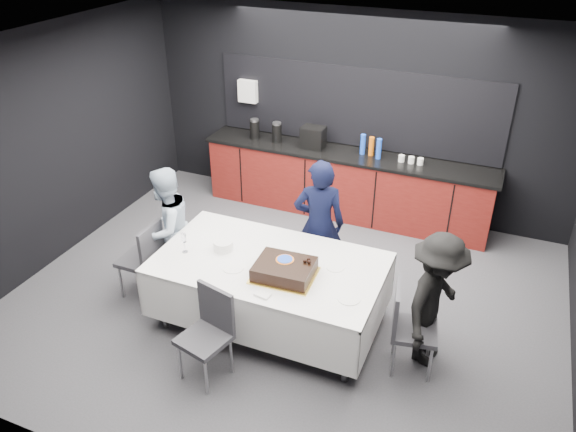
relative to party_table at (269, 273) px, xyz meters
The scene contains 18 objects.
ground 0.76m from the party_table, 90.00° to the left, with size 6.00×6.00×0.00m, color #444449.
room_shell 1.28m from the party_table, 90.00° to the left, with size 6.04×5.04×2.82m.
kitchenette 2.62m from the party_table, 90.35° to the left, with size 4.10×0.64×2.05m.
party_table is the anchor object (origin of this frame).
cake_assembly 0.36m from the party_table, 34.26° to the right, with size 0.63×0.52×0.18m.
plate_stack 0.57m from the party_table, behind, with size 0.21×0.21×0.10m, color white.
loose_plate_near 0.40m from the party_table, 140.09° to the right, with size 0.22×0.22×0.01m, color white.
loose_plate_right_a 0.69m from the party_table, 13.98° to the left, with size 0.18×0.18×0.01m, color white.
loose_plate_right_b 0.98m from the party_table, 15.87° to the right, with size 0.22×0.22×0.01m, color white.
loose_plate_far 0.34m from the party_table, 78.12° to the left, with size 0.22×0.22×0.01m, color white.
fork_pile 0.58m from the party_table, 71.79° to the right, with size 0.14×0.09×0.02m, color white.
champagne_flute 0.95m from the party_table, 168.96° to the right, with size 0.06×0.06×0.22m.
chair_left 1.49m from the party_table, behind, with size 0.42×0.42×0.92m.
chair_right 1.46m from the party_table, ahead, with size 0.49×0.49×0.92m.
chair_near 0.90m from the party_table, 104.04° to the right, with size 0.51×0.51×0.92m.
person_center 0.91m from the party_table, 75.57° to the left, with size 0.58×0.38×1.58m, color black.
person_left 1.39m from the party_table, behind, with size 0.71×0.55×1.46m, color #A3B8CD.
person_right 1.66m from the party_table, ahead, with size 0.91×0.53×1.41m, color black.
Camera 1 is at (1.99, -4.67, 4.01)m, focal length 35.00 mm.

